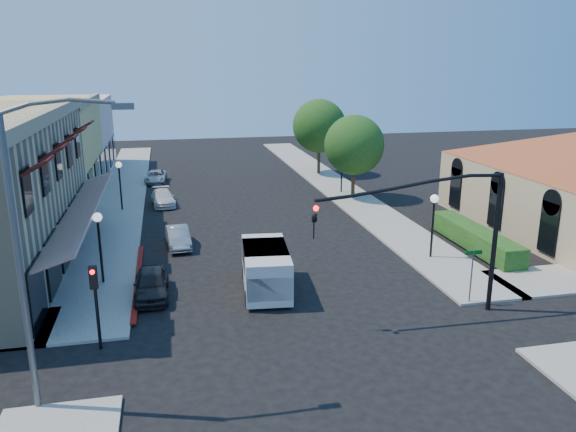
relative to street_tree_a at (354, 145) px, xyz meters
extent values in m
plane|color=black|center=(-8.80, -22.00, -4.19)|extent=(120.00, 120.00, 0.00)
cube|color=gray|center=(-17.55, 5.00, -4.13)|extent=(3.50, 50.00, 0.12)
cube|color=gray|center=(-0.05, 5.00, -4.13)|extent=(3.50, 50.00, 0.12)
cube|color=maroon|center=(-15.70, -14.00, -4.19)|extent=(0.25, 10.00, 0.06)
cube|color=tan|center=(-19.45, -11.00, 3.61)|extent=(0.50, 18.20, 0.60)
cube|color=#561416|center=(-18.40, -11.00, -1.14)|extent=(1.75, 17.00, 0.67)
cube|color=#49120E|center=(-18.75, -18.00, 2.36)|extent=(1.02, 1.50, 0.60)
cube|color=#49120E|center=(-18.75, -14.60, 2.36)|extent=(1.02, 1.50, 0.60)
cube|color=#49120E|center=(-18.75, -11.20, 2.36)|extent=(1.02, 1.50, 0.60)
cube|color=#49120E|center=(-18.75, -7.80, 2.36)|extent=(1.02, 1.50, 0.60)
cube|color=#49120E|center=(-18.75, -4.40, 2.36)|extent=(1.02, 1.50, 0.60)
cube|color=black|center=(-19.25, -18.50, -2.59)|extent=(0.12, 2.60, 2.60)
cube|color=black|center=(-19.25, -15.10, -2.59)|extent=(0.12, 2.60, 2.60)
cube|color=black|center=(-19.25, -11.70, -2.59)|extent=(0.12, 2.60, 2.60)
cube|color=black|center=(-19.25, -8.30, -2.59)|extent=(0.12, 2.60, 2.60)
cube|color=black|center=(-19.25, -4.90, -2.59)|extent=(0.12, 2.60, 2.60)
cube|color=tan|center=(-24.30, 4.00, -0.39)|extent=(10.00, 12.00, 7.60)
cube|color=beige|center=(-24.30, 16.00, -0.69)|extent=(10.00, 12.00, 7.00)
cube|color=black|center=(5.65, -15.50, -2.39)|extent=(0.12, 1.40, 2.80)
cube|color=black|center=(5.65, -10.50, -2.39)|extent=(0.12, 1.40, 2.80)
cube|color=black|center=(5.65, -5.50, -2.39)|extent=(0.12, 1.40, 2.80)
cube|color=#1B4413|center=(2.90, -13.00, -4.19)|extent=(1.40, 8.00, 1.10)
cylinder|color=#321F14|center=(0.00, 0.00, -3.14)|extent=(0.28, 0.28, 2.10)
sphere|color=#1B4413|center=(0.00, 0.00, 0.01)|extent=(4.56, 4.56, 4.56)
cylinder|color=#321F14|center=(0.00, 10.00, -3.06)|extent=(0.28, 0.28, 2.27)
sphere|color=#1B4413|center=(0.00, 10.00, 0.36)|extent=(4.94, 4.94, 4.94)
cylinder|color=black|center=(-0.80, -20.50, -1.19)|extent=(0.20, 0.20, 6.00)
cylinder|color=black|center=(-4.70, -20.50, 1.41)|extent=(7.80, 0.14, 0.14)
imported|color=black|center=(-8.60, -20.50, 0.51)|extent=(0.20, 0.16, 1.00)
sphere|color=#FF0C0C|center=(-8.60, -20.68, 0.81)|extent=(0.22, 0.22, 0.22)
cylinder|color=black|center=(-16.80, -20.50, -2.69)|extent=(0.12, 0.12, 3.00)
cube|color=black|center=(-16.80, -20.65, -1.29)|extent=(0.28, 0.22, 0.85)
sphere|color=#FF0C0C|center=(-16.80, -20.77, -1.04)|extent=(0.18, 0.18, 0.18)
cylinder|color=#595B5E|center=(-18.30, -24.00, 0.31)|extent=(0.20, 0.20, 9.00)
cylinder|color=#595B5E|center=(-16.80, -24.00, 5.06)|extent=(3.00, 0.12, 0.12)
cube|color=#595B5E|center=(-15.10, -24.00, 4.96)|extent=(0.60, 0.25, 0.18)
cylinder|color=#595B5E|center=(-1.30, -19.80, -2.94)|extent=(0.06, 0.06, 2.50)
cube|color=#0C591E|center=(-1.30, -19.80, -1.79)|extent=(0.80, 0.04, 0.18)
cylinder|color=black|center=(-17.30, -14.00, -2.59)|extent=(0.12, 0.12, 3.20)
sphere|color=white|center=(-17.30, -14.00, -0.84)|extent=(0.44, 0.44, 0.44)
cylinder|color=black|center=(-17.30, 0.00, -2.59)|extent=(0.12, 0.12, 3.20)
sphere|color=white|center=(-17.30, 0.00, -0.84)|extent=(0.44, 0.44, 0.44)
cylinder|color=black|center=(-0.30, -14.00, -2.59)|extent=(0.12, 0.12, 3.20)
sphere|color=white|center=(-0.30, -14.00, -0.84)|extent=(0.44, 0.44, 0.44)
cylinder|color=black|center=(-0.30, 2.00, -2.59)|extent=(0.12, 0.12, 3.20)
sphere|color=white|center=(-0.30, 2.00, -0.84)|extent=(0.44, 0.44, 0.44)
cube|color=silver|center=(-9.80, -16.41, -3.08)|extent=(2.46, 4.83, 1.91)
cube|color=silver|center=(-10.00, -18.41, -3.19)|extent=(2.01, 0.83, 1.06)
cube|color=black|center=(-9.96, -18.04, -2.66)|extent=(1.80, 0.28, 0.95)
cube|color=black|center=(-9.77, -16.09, -2.61)|extent=(2.29, 2.94, 0.95)
cylinder|color=black|center=(-10.85, -17.90, -3.85)|extent=(0.33, 0.72, 0.70)
cylinder|color=black|center=(-10.54, -14.74, -3.85)|extent=(0.33, 0.72, 0.70)
cylinder|color=black|center=(-9.06, -18.08, -3.85)|extent=(0.33, 0.72, 0.70)
cylinder|color=black|center=(-8.75, -14.92, -3.85)|extent=(0.33, 0.72, 0.70)
imported|color=black|center=(-15.00, -16.00, -3.56)|extent=(1.52, 3.74, 1.27)
imported|color=gray|center=(-13.60, -9.00, -3.62)|extent=(1.47, 3.57, 1.15)
imported|color=silver|center=(-14.42, 1.13, -3.64)|extent=(1.90, 3.95, 1.11)
imported|color=#ABAEB1|center=(-15.00, 9.42, -3.67)|extent=(2.00, 3.90, 1.05)
camera|label=1|loc=(-14.00, -40.41, 6.16)|focal=35.00mm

